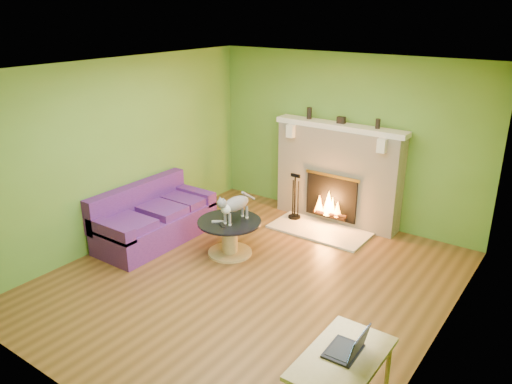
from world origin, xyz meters
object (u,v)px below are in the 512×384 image
(sofa, at_px, (153,219))
(cat, at_px, (236,207))
(desk, at_px, (342,365))
(coffee_table, at_px, (230,235))

(sofa, height_order, cat, cat)
(desk, height_order, cat, cat)
(desk, bearing_deg, coffee_table, 144.24)
(coffee_table, height_order, desk, desk)
(desk, relative_size, cat, 1.41)
(sofa, xyz_separation_m, desk, (3.81, -1.60, 0.30))
(sofa, height_order, desk, sofa)
(sofa, distance_m, cat, 1.38)
(coffee_table, xyz_separation_m, cat, (0.08, 0.05, 0.42))
(coffee_table, bearing_deg, cat, 32.01)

